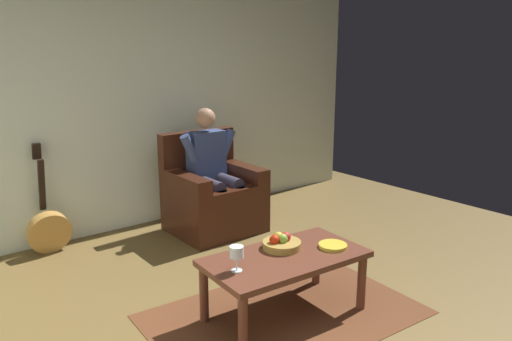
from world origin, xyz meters
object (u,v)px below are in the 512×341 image
at_px(armchair, 212,197).
at_px(guitar, 49,228).
at_px(person_seated, 213,167).
at_px(wine_glass_near, 237,253).
at_px(coffee_table, 285,264).
at_px(decorative_dish, 333,246).
at_px(fruit_bowl, 281,243).

xyz_separation_m(armchair, guitar, (1.44, -0.42, -0.11)).
height_order(person_seated, wine_glass_near, person_seated).
bearing_deg(coffee_table, person_seated, -107.92).
height_order(person_seated, decorative_dish, person_seated).
bearing_deg(fruit_bowl, decorative_dish, 143.96).
relative_size(person_seated, wine_glass_near, 7.39).
relative_size(fruit_bowl, decorative_dish, 1.35).
distance_m(guitar, decorative_dish, 2.53).
distance_m(person_seated, coffee_table, 1.75).
height_order(coffee_table, guitar, guitar).
height_order(guitar, wine_glass_near, guitar).
relative_size(wine_glass_near, decorative_dish, 0.83).
bearing_deg(wine_glass_near, guitar, -75.94).
height_order(wine_glass_near, fruit_bowl, wine_glass_near).
xyz_separation_m(fruit_bowl, decorative_dish, (-0.29, 0.21, -0.03)).
xyz_separation_m(armchair, person_seated, (0.00, 0.02, 0.31)).
bearing_deg(decorative_dish, coffee_table, -16.15).
bearing_deg(decorative_dish, person_seated, -96.11).
distance_m(armchair, coffee_table, 1.75).
xyz_separation_m(coffee_table, wine_glass_near, (0.39, -0.01, 0.18)).
xyz_separation_m(coffee_table, fruit_bowl, (-0.06, -0.11, 0.10)).
height_order(wine_glass_near, decorative_dish, wine_glass_near).
relative_size(armchair, fruit_bowl, 3.64).
bearing_deg(wine_glass_near, fruit_bowl, -167.51).
distance_m(wine_glass_near, decorative_dish, 0.75).
distance_m(guitar, wine_glass_near, 2.17).
relative_size(guitar, fruit_bowl, 3.68).
distance_m(fruit_bowl, decorative_dish, 0.35).
xyz_separation_m(armchair, fruit_bowl, (0.47, 1.56, 0.14)).
bearing_deg(decorative_dish, wine_glass_near, -8.36).
relative_size(person_seated, fruit_bowl, 4.55).
bearing_deg(coffee_table, wine_glass_near, -1.16).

